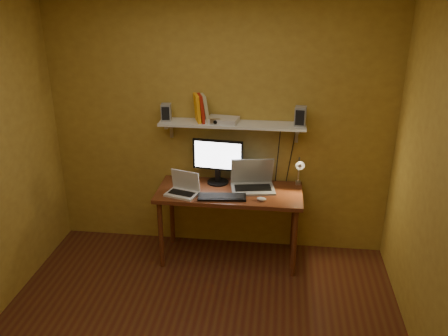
# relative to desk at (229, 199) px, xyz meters

# --- Properties ---
(room) EXTENTS (3.44, 3.24, 2.64)m
(room) POSITION_rel_desk_xyz_m (-0.14, -1.28, 0.64)
(room) COLOR #522C15
(room) RESTS_ON ground
(desk) EXTENTS (1.40, 0.60, 0.75)m
(desk) POSITION_rel_desk_xyz_m (0.00, 0.00, 0.00)
(desk) COLOR brown
(desk) RESTS_ON ground
(wall_shelf) EXTENTS (1.40, 0.25, 0.21)m
(wall_shelf) POSITION_rel_desk_xyz_m (-0.00, 0.19, 0.69)
(wall_shelf) COLOR silver
(wall_shelf) RESTS_ON room
(monitor) EXTENTS (0.50, 0.23, 0.45)m
(monitor) POSITION_rel_desk_xyz_m (-0.14, 0.17, 0.34)
(monitor) COLOR black
(monitor) RESTS_ON desk
(laptop) EXTENTS (0.46, 0.37, 0.30)m
(laptop) POSITION_rel_desk_xyz_m (0.21, 0.10, 0.16)
(laptop) COLOR gray
(laptop) RESTS_ON desk
(netbook) EXTENTS (0.34, 0.28, 0.22)m
(netbook) POSITION_rel_desk_xyz_m (-0.43, -0.11, 0.15)
(netbook) COLOR silver
(netbook) RESTS_ON desk
(keyboard) EXTENTS (0.46, 0.19, 0.02)m
(keyboard) POSITION_rel_desk_xyz_m (-0.05, -0.17, 0.10)
(keyboard) COLOR black
(keyboard) RESTS_ON desk
(mouse) EXTENTS (0.10, 0.08, 0.03)m
(mouse) POSITION_rel_desk_xyz_m (0.32, -0.18, 0.10)
(mouse) COLOR silver
(mouse) RESTS_ON desk
(desk_lamp) EXTENTS (0.09, 0.23, 0.38)m
(desk_lamp) POSITION_rel_desk_xyz_m (0.66, 0.13, 0.29)
(desk_lamp) COLOR silver
(desk_lamp) RESTS_ON desk
(speaker_left) EXTENTS (0.10, 0.10, 0.16)m
(speaker_left) POSITION_rel_desk_xyz_m (-0.64, 0.20, 0.79)
(speaker_left) COLOR gray
(speaker_left) RESTS_ON wall_shelf
(speaker_right) EXTENTS (0.11, 0.11, 0.18)m
(speaker_right) POSITION_rel_desk_xyz_m (0.64, 0.18, 0.80)
(speaker_right) COLOR gray
(speaker_right) RESTS_ON wall_shelf
(books) EXTENTS (0.19, 0.19, 0.27)m
(books) POSITION_rel_desk_xyz_m (-0.30, 0.20, 0.84)
(books) COLOR #F8A314
(books) RESTS_ON wall_shelf
(shelf_camera) EXTENTS (0.10, 0.05, 0.06)m
(shelf_camera) POSITION_rel_desk_xyz_m (-0.15, 0.12, 0.74)
(shelf_camera) COLOR silver
(shelf_camera) RESTS_ON wall_shelf
(router) EXTENTS (0.32, 0.23, 0.05)m
(router) POSITION_rel_desk_xyz_m (-0.09, 0.20, 0.73)
(router) COLOR silver
(router) RESTS_ON wall_shelf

